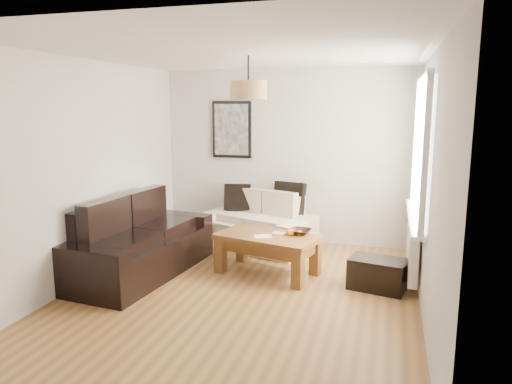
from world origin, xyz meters
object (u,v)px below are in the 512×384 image
(coffee_table, at_px, (268,254))
(ottoman, at_px, (378,274))
(loveseat_cream, at_px, (259,221))
(sofa_leather, at_px, (139,238))

(coffee_table, height_order, ottoman, coffee_table)
(loveseat_cream, height_order, coffee_table, loveseat_cream)
(loveseat_cream, bearing_deg, coffee_table, -49.86)
(sofa_leather, bearing_deg, loveseat_cream, -31.78)
(loveseat_cream, xyz_separation_m, ottoman, (1.74, -1.20, -0.21))
(sofa_leather, height_order, ottoman, sofa_leather)
(sofa_leather, xyz_separation_m, ottoman, (2.88, 0.27, -0.27))
(loveseat_cream, relative_size, coffee_table, 1.28)
(loveseat_cream, relative_size, sofa_leather, 0.76)
(ottoman, bearing_deg, coffee_table, 173.95)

